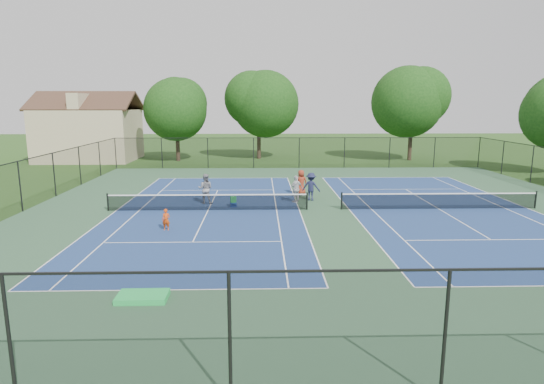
{
  "coord_description": "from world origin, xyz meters",
  "views": [
    {
      "loc": [
        -3.85,
        -26.65,
        6.32
      ],
      "look_at": [
        -3.18,
        -1.0,
        1.3
      ],
      "focal_mm": 30.0,
      "sensor_mm": 36.0,
      "label": 1
    }
  ],
  "objects_px": {
    "ball_crate": "(233,205)",
    "child_player": "(166,220)",
    "tree_back_a": "(176,106)",
    "tree_back_b": "(259,101)",
    "bystander_c": "(301,182)",
    "clapboard_house": "(89,133)",
    "ball_hopper": "(233,199)",
    "bystander_b": "(311,187)",
    "tree_back_d": "(413,99)",
    "instructor": "(205,189)",
    "bystander_a": "(296,189)"
  },
  "relations": [
    {
      "from": "clapboard_house",
      "to": "bystander_c",
      "type": "height_order",
      "value": "clapboard_house"
    },
    {
      "from": "clapboard_house",
      "to": "instructor",
      "type": "distance_m",
      "value": 27.99
    },
    {
      "from": "tree_back_d",
      "to": "instructor",
      "type": "bearing_deg",
      "value": -132.64
    },
    {
      "from": "clapboard_house",
      "to": "instructor",
      "type": "bearing_deg",
      "value": -55.92
    },
    {
      "from": "bystander_c",
      "to": "tree_back_d",
      "type": "bearing_deg",
      "value": -135.05
    },
    {
      "from": "ball_hopper",
      "to": "child_player",
      "type": "bearing_deg",
      "value": -120.75
    },
    {
      "from": "bystander_a",
      "to": "instructor",
      "type": "bearing_deg",
      "value": -34.97
    },
    {
      "from": "tree_back_b",
      "to": "bystander_c",
      "type": "xyz_separation_m",
      "value": [
        3.0,
        -21.42,
        -5.71
      ]
    },
    {
      "from": "clapboard_house",
      "to": "bystander_a",
      "type": "distance_m",
      "value": 31.45
    },
    {
      "from": "tree_back_a",
      "to": "ball_crate",
      "type": "xyz_separation_m",
      "value": [
        7.47,
        -23.11,
        -5.89
      ]
    },
    {
      "from": "clapboard_house",
      "to": "child_player",
      "type": "relative_size",
      "value": 9.79
    },
    {
      "from": "tree_back_b",
      "to": "child_player",
      "type": "distance_m",
      "value": 31.25
    },
    {
      "from": "bystander_a",
      "to": "bystander_c",
      "type": "xyz_separation_m",
      "value": [
        0.53,
        2.45,
        0.0
      ]
    },
    {
      "from": "tree_back_b",
      "to": "ball_hopper",
      "type": "height_order",
      "value": "tree_back_b"
    },
    {
      "from": "child_player",
      "to": "bystander_a",
      "type": "distance_m",
      "value": 9.58
    },
    {
      "from": "child_player",
      "to": "bystander_c",
      "type": "xyz_separation_m",
      "value": [
        7.62,
        8.89,
        0.33
      ]
    },
    {
      "from": "tree_back_a",
      "to": "tree_back_b",
      "type": "relative_size",
      "value": 0.91
    },
    {
      "from": "bystander_c",
      "to": "child_player",
      "type": "bearing_deg",
      "value": 40.11
    },
    {
      "from": "tree_back_d",
      "to": "clapboard_house",
      "type": "bearing_deg",
      "value": 178.41
    },
    {
      "from": "tree_back_b",
      "to": "bystander_c",
      "type": "height_order",
      "value": "tree_back_b"
    },
    {
      "from": "child_player",
      "to": "bystander_b",
      "type": "relative_size",
      "value": 0.59
    },
    {
      "from": "tree_back_a",
      "to": "bystander_c",
      "type": "bearing_deg",
      "value": -58.29
    },
    {
      "from": "tree_back_d",
      "to": "ball_crate",
      "type": "bearing_deg",
      "value": -128.72
    },
    {
      "from": "tree_back_b",
      "to": "instructor",
      "type": "xyz_separation_m",
      "value": [
        -3.36,
        -24.11,
        -5.63
      ]
    },
    {
      "from": "bystander_a",
      "to": "ball_hopper",
      "type": "height_order",
      "value": "bystander_a"
    },
    {
      "from": "child_player",
      "to": "instructor",
      "type": "distance_m",
      "value": 6.34
    },
    {
      "from": "tree_back_d",
      "to": "instructor",
      "type": "relative_size",
      "value": 5.35
    },
    {
      "from": "bystander_b",
      "to": "child_player",
      "type": "bearing_deg",
      "value": 61.86
    },
    {
      "from": "bystander_b",
      "to": "ball_hopper",
      "type": "height_order",
      "value": "bystander_b"
    },
    {
      "from": "tree_back_a",
      "to": "child_player",
      "type": "distance_m",
      "value": 29.16
    },
    {
      "from": "child_player",
      "to": "ball_hopper",
      "type": "height_order",
      "value": "child_player"
    },
    {
      "from": "child_player",
      "to": "bystander_a",
      "type": "xyz_separation_m",
      "value": [
        7.09,
        6.43,
        0.33
      ]
    },
    {
      "from": "clapboard_house",
      "to": "ball_hopper",
      "type": "bearing_deg",
      "value": -54.09
    },
    {
      "from": "ball_hopper",
      "to": "tree_back_a",
      "type": "bearing_deg",
      "value": 107.9
    },
    {
      "from": "tree_back_a",
      "to": "child_player",
      "type": "xyz_separation_m",
      "value": [
        4.38,
        -28.31,
        -5.49
      ]
    },
    {
      "from": "clapboard_house",
      "to": "ball_hopper",
      "type": "distance_m",
      "value": 29.89
    },
    {
      "from": "tree_back_d",
      "to": "bystander_c",
      "type": "height_order",
      "value": "tree_back_d"
    },
    {
      "from": "bystander_c",
      "to": "ball_crate",
      "type": "bearing_deg",
      "value": 29.91
    },
    {
      "from": "child_player",
      "to": "tree_back_a",
      "type": "bearing_deg",
      "value": 102.66
    },
    {
      "from": "tree_back_b",
      "to": "ball_hopper",
      "type": "xyz_separation_m",
      "value": [
        -1.53,
        -25.11,
        -6.12
      ]
    },
    {
      "from": "ball_crate",
      "to": "tree_back_a",
      "type": "bearing_deg",
      "value": 107.9
    },
    {
      "from": "bystander_c",
      "to": "ball_crate",
      "type": "distance_m",
      "value": 5.89
    },
    {
      "from": "ball_crate",
      "to": "child_player",
      "type": "bearing_deg",
      "value": -120.75
    },
    {
      "from": "clapboard_house",
      "to": "child_player",
      "type": "xyz_separation_m",
      "value": [
        14.38,
        -29.31,
        -2.54
      ]
    },
    {
      "from": "instructor",
      "to": "bystander_a",
      "type": "bearing_deg",
      "value": -172.5
    },
    {
      "from": "tree_back_b",
      "to": "tree_back_d",
      "type": "bearing_deg",
      "value": -6.71
    },
    {
      "from": "tree_back_b",
      "to": "tree_back_d",
      "type": "height_order",
      "value": "tree_back_d"
    },
    {
      "from": "tree_back_a",
      "to": "tree_back_b",
      "type": "bearing_deg",
      "value": 12.53
    },
    {
      "from": "tree_back_b",
      "to": "bystander_b",
      "type": "bearing_deg",
      "value": -81.49
    },
    {
      "from": "tree_back_a",
      "to": "ball_hopper",
      "type": "bearing_deg",
      "value": -72.1
    }
  ]
}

